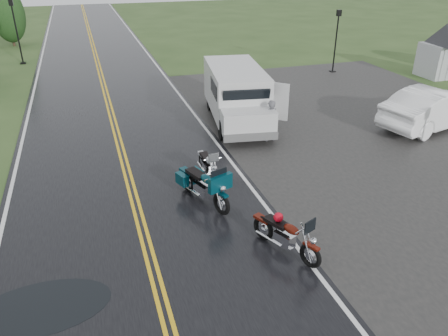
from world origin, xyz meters
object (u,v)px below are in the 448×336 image
visitor_center (445,37)px  sedan_white (434,109)px  motorcycle_red (311,247)px  motorcycle_silver (215,173)px  person_at_van (270,121)px  lamp_post_far_left (17,32)px  lamp_post_far_right (336,42)px  motorcycle_teal (222,195)px  van_white (223,112)px

visitor_center → sedan_white: 9.76m
motorcycle_red → motorcycle_silver: (-1.06, 4.64, -0.07)m
person_at_van → lamp_post_far_left: lamp_post_far_left is taller
lamp_post_far_right → motorcycle_teal: bearing=-130.5°
motorcycle_teal → motorcycle_silver: bearing=60.4°
lamp_post_far_left → lamp_post_far_right: 21.13m
visitor_center → motorcycle_teal: bearing=-147.8°
van_white → lamp_post_far_right: lamp_post_far_right is taller
van_white → sedan_white: size_ratio=1.18×
motorcycle_red → lamp_post_far_left: size_ratio=0.51×
lamp_post_far_right → lamp_post_far_left: bearing=155.9°
motorcycle_red → lamp_post_far_right: bearing=34.2°
lamp_post_far_left → person_at_van: bearing=-58.6°
motorcycle_red → lamp_post_far_left: bearing=84.9°
motorcycle_silver → lamp_post_far_right: (11.69, 12.35, 1.36)m
motorcycle_silver → motorcycle_teal: bearing=-100.8°
motorcycle_silver → sedan_white: (10.78, 2.36, 0.30)m
sedan_white → motorcycle_red: bearing=112.1°
motorcycle_red → motorcycle_teal: bearing=90.9°
person_at_van → visitor_center: bearing=-161.3°
visitor_center → motorcycle_silver: (-17.34, -9.43, -1.82)m
motorcycle_silver → visitor_center: bearing=27.6°
van_white → motorcycle_teal: bearing=-99.3°
motorcycle_teal → lamp_post_far_left: lamp_post_far_left is taller
visitor_center → lamp_post_far_left: size_ratio=3.75×
motorcycle_teal → lamp_post_far_right: bearing=29.8°
person_at_van → motorcycle_red: bearing=68.3°
van_white → lamp_post_far_right: (10.19, 8.54, 0.70)m
motorcycle_red → motorcycle_teal: motorcycle_teal is taller
van_white → person_at_van: bearing=-11.7°
motorcycle_red → visitor_center: bearing=17.1°
motorcycle_silver → van_white: size_ratio=0.31×
person_at_van → sedan_white: sedan_white is taller
motorcycle_silver → van_white: van_white is taller
visitor_center → motorcycle_silver: bearing=-151.5°
motorcycle_teal → sedan_white: size_ratio=0.46×
visitor_center → motorcycle_silver: visitor_center is taller
person_at_van → lamp_post_far_right: size_ratio=0.45×
motorcycle_teal → lamp_post_far_right: (11.99, 14.03, 1.21)m
motorcycle_teal → person_at_van: size_ratio=1.42×
sedan_white → lamp_post_far_left: bearing=31.0°
person_at_van → lamp_post_far_left: bearing=-64.2°
motorcycle_teal → van_white: 5.80m
motorcycle_red → van_white: 8.48m
motorcycle_silver → person_at_van: bearing=42.4°
visitor_center → lamp_post_far_left: 27.48m
van_white → lamp_post_far_left: 19.46m
motorcycle_red → motorcycle_teal: size_ratio=0.89×
lamp_post_far_right → sedan_white: bearing=-95.2°
visitor_center → lamp_post_far_right: size_ratio=4.12×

